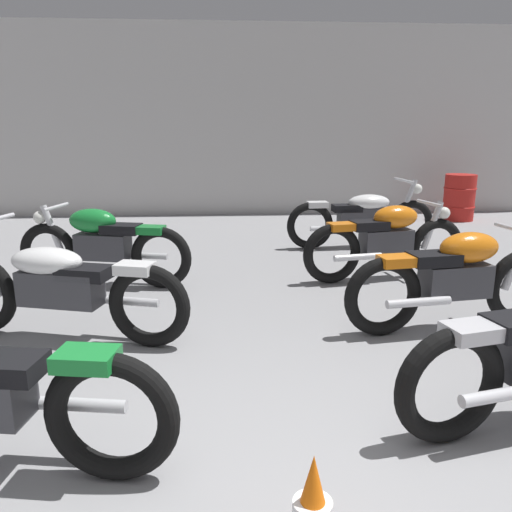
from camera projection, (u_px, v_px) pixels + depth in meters
The scene contains 7 objects.
back_wall at pixel (236, 122), 9.89m from camera, with size 13.23×0.24×3.60m, color #BCBAB7.
motorcycle_left_row_1 at pixel (59, 286), 4.07m from camera, with size 2.12×0.83×0.97m.
motorcycle_left_row_2 at pixel (102, 244), 5.50m from camera, with size 1.95×0.62×0.88m.
motorcycle_right_row_1 at pixel (457, 278), 4.27m from camera, with size 1.97×0.57×0.88m.
motorcycle_right_row_2 at pixel (387, 240), 5.73m from camera, with size 1.96×0.61×0.88m.
motorcycle_right_row_3 at pixel (362, 216), 7.28m from camera, with size 2.17×0.68×0.97m.
oil_drum at pixel (459, 197), 9.48m from camera, with size 0.59×0.59×0.85m.
Camera 1 is at (-0.30, -1.66, 1.68)m, focal length 35.70 mm.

